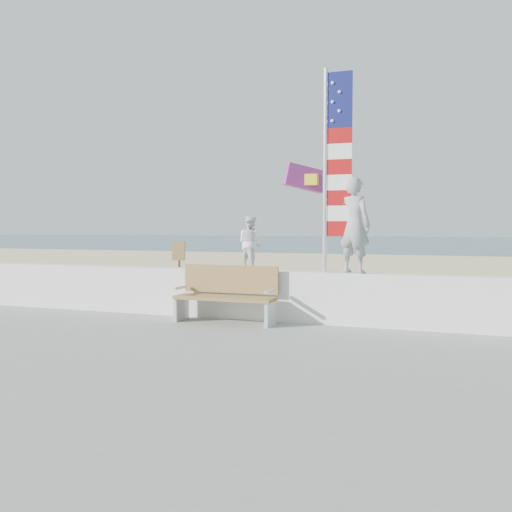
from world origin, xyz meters
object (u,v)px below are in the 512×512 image
(child, at_px, (250,243))
(flag, at_px, (333,161))
(bench, at_px, (227,293))
(adult, at_px, (354,225))

(child, bearing_deg, flag, -155.42)
(bench, bearing_deg, flag, 14.26)
(child, xyz_separation_m, bench, (-0.27, -0.45, -0.89))
(bench, relative_size, flag, 0.51)
(adult, xyz_separation_m, child, (-1.90, 0.00, -0.32))
(bench, bearing_deg, child, 58.98)
(flag, bearing_deg, bench, -165.74)
(child, bearing_deg, bench, 83.57)
(adult, relative_size, bench, 0.91)
(bench, distance_m, flag, 2.95)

